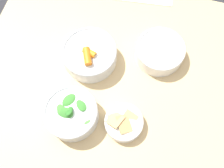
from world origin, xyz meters
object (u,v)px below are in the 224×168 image
at_px(bowl_greens, 72,113).
at_px(bowl_cookies, 124,122).
at_px(bowl_beans_hotdog, 160,52).
at_px(bowl_carrots, 90,55).

height_order(bowl_greens, bowl_cookies, bowl_greens).
distance_m(bowl_beans_hotdog, bowl_cookies, 0.27).
bearing_deg(bowl_beans_hotdog, bowl_carrots, -161.08).
bearing_deg(bowl_cookies, bowl_beans_hotdog, 78.06).
distance_m(bowl_carrots, bowl_beans_hotdog, 0.24).
distance_m(bowl_carrots, bowl_cookies, 0.25).
bearing_deg(bowl_carrots, bowl_cookies, -48.39).
relative_size(bowl_greens, bowl_cookies, 1.36).
bearing_deg(bowl_beans_hotdog, bowl_greens, -127.41).
distance_m(bowl_carrots, bowl_greens, 0.21).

